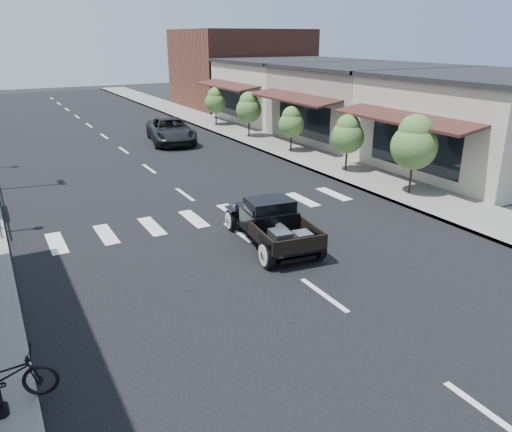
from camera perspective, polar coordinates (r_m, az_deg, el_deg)
ground at (r=15.51m, az=1.21°, el=-4.37°), size 120.00×120.00×0.00m
road at (r=28.86m, az=-13.88°, el=6.54°), size 14.00×80.00×0.02m
road_markings at (r=24.20m, az=-10.69°, el=4.25°), size 12.00×60.00×0.06m
sidewalk_right at (r=32.01m, az=1.04°, el=8.50°), size 3.00×80.00×0.15m
storefront_near at (r=27.72m, az=25.01°, el=9.48°), size 10.00×9.00×4.50m
storefront_mid at (r=33.79m, az=12.66°, el=12.38°), size 10.00×9.00×4.50m
storefront_far at (r=40.96m, az=4.20°, el=14.02°), size 10.00×9.00×4.50m
far_building_right at (r=49.76m, az=-1.75°, el=16.52°), size 11.00×10.00×7.00m
small_tree_a at (r=21.70m, az=17.50°, el=6.60°), size 1.89×1.89×3.16m
small_tree_b at (r=24.83m, az=10.38°, el=8.14°), size 1.58×1.58×2.63m
small_tree_c at (r=28.85m, az=4.06°, el=9.82°), size 1.46×1.46×2.44m
small_tree_d at (r=33.23m, az=-0.83°, el=11.47°), size 1.66×1.66×2.77m
small_tree_e at (r=37.90m, az=-4.62°, el=12.33°), size 1.57×1.57×2.62m
hotrod_pickup at (r=15.91m, az=1.85°, el=-0.78°), size 2.55×4.60×1.52m
second_car at (r=32.31m, az=-9.71°, el=9.58°), size 3.49×5.87×1.53m
motorcycle at (r=10.36m, az=-27.04°, el=-16.07°), size 2.00×1.09×1.00m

